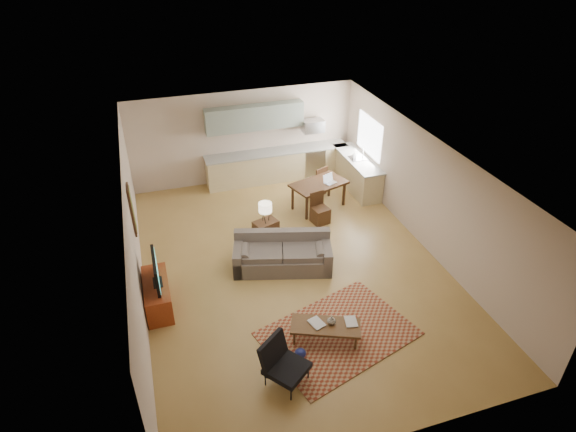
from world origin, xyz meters
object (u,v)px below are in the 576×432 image
object	(u,v)px
sofa	(282,253)
coffee_table	(325,332)
dining_table	(318,195)
armchair	(287,365)
tv_credenza	(157,295)
console_table	(266,233)

from	to	relation	value
sofa	coffee_table	bearing A→B (deg)	-71.46
coffee_table	dining_table	xyz separation A→B (m)	(1.59, 4.58, 0.18)
armchair	tv_credenza	size ratio (longest dim) A/B	0.65
console_table	dining_table	world-z (taller)	dining_table
tv_credenza	console_table	size ratio (longest dim) A/B	1.99
console_table	sofa	bearing A→B (deg)	-102.20
sofa	armchair	xyz separation A→B (m)	(-0.85, -3.03, 0.03)
sofa	tv_credenza	world-z (taller)	sofa
sofa	armchair	world-z (taller)	armchair
armchair	dining_table	world-z (taller)	armchair
tv_credenza	dining_table	size ratio (longest dim) A/B	0.88
armchair	console_table	size ratio (longest dim) A/B	1.29
coffee_table	console_table	world-z (taller)	console_table
coffee_table	tv_credenza	distance (m)	3.44
armchair	dining_table	bearing A→B (deg)	26.31
sofa	coffee_table	size ratio (longest dim) A/B	1.76
sofa	dining_table	world-z (taller)	sofa
armchair	console_table	bearing A→B (deg)	41.67
tv_credenza	console_table	bearing A→B (deg)	28.46
tv_credenza	armchair	bearing A→B (deg)	-53.49
coffee_table	sofa	bearing A→B (deg)	115.71
sofa	armchair	distance (m)	3.15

